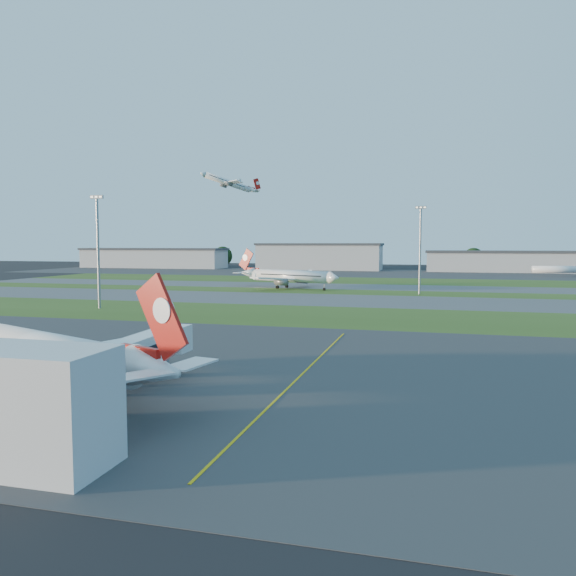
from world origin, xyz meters
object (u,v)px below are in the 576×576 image
(jet_bridge, at_px, (109,360))
(airliner_parked, at_px, (49,351))
(airliner_taxiing, at_px, (290,276))
(light_mast_centre, at_px, (420,244))
(mini_jet_near, at_px, (562,269))
(light_mast_west, at_px, (98,244))

(jet_bridge, xyz_separation_m, airliner_parked, (-8.74, 2.80, -0.12))
(airliner_taxiing, bearing_deg, jet_bridge, 119.02)
(jet_bridge, height_order, airliner_parked, airliner_parked)
(airliner_parked, xyz_separation_m, light_mast_centre, (33.55, 120.43, 10.92))
(jet_bridge, height_order, mini_jet_near, mini_jet_near)
(mini_jet_near, xyz_separation_m, light_mast_west, (-130.25, -165.33, 11.53))
(mini_jet_near, height_order, light_mast_west, light_mast_west)
(mini_jet_near, distance_m, light_mast_west, 210.79)
(airliner_parked, distance_m, light_mast_centre, 125.50)
(airliner_parked, relative_size, mini_jet_near, 1.18)
(jet_bridge, height_order, light_mast_west, light_mast_west)
(jet_bridge, distance_m, airliner_parked, 9.18)
(jet_bridge, relative_size, light_mast_centre, 1.04)
(light_mast_west, xyz_separation_m, light_mast_centre, (70.00, 56.00, 0.00))
(airliner_taxiing, distance_m, mini_jet_near, 142.36)
(jet_bridge, xyz_separation_m, light_mast_west, (-45.19, 67.24, 10.81))
(light_mast_centre, bearing_deg, jet_bridge, -101.38)
(airliner_parked, xyz_separation_m, light_mast_west, (-36.45, 64.43, 10.92))
(jet_bridge, distance_m, mini_jet_near, 247.64)
(airliner_parked, relative_size, airliner_taxiing, 0.93)
(jet_bridge, height_order, airliner_taxiing, airliner_taxiing)
(airliner_taxiing, bearing_deg, mini_jet_near, -114.33)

